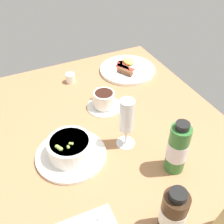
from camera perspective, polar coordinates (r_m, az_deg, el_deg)
ground_plane at (r=97.30cm, az=0.54°, el=-5.44°), size 110.00×84.00×3.00cm
porridge_bowl at (r=88.24cm, az=-8.65°, el=-7.64°), size 22.63×22.63×7.78cm
coffee_cup at (r=106.04cm, az=-1.68°, el=2.41°), size 13.64×13.53×6.77cm
creamer_jug at (r=122.14cm, az=-8.66°, el=7.01°), size 4.82×4.04×4.68cm
wine_glass at (r=85.89cm, az=3.05°, el=-1.29°), size 6.35×6.35×18.09cm
sauce_bottle_green at (r=82.65cm, az=13.43°, el=-7.40°), size 6.20×6.20×18.36cm
sauce_bottle_brown at (r=71.49cm, az=12.57°, el=-19.83°), size 6.46×6.46×15.79cm
breakfast_plate at (r=129.47cm, az=3.19°, el=8.88°), size 25.44×25.44×3.70cm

